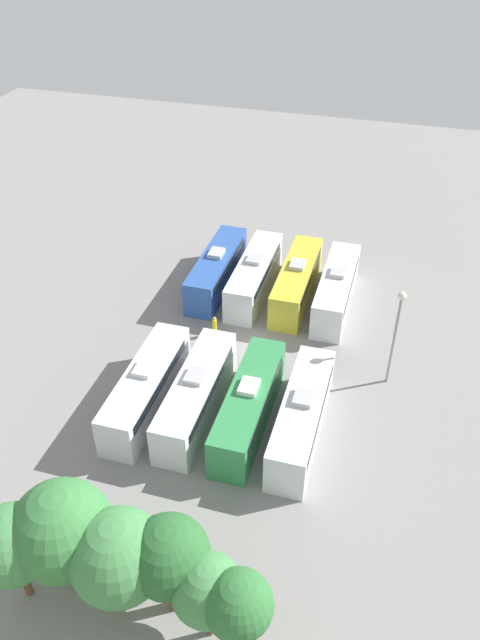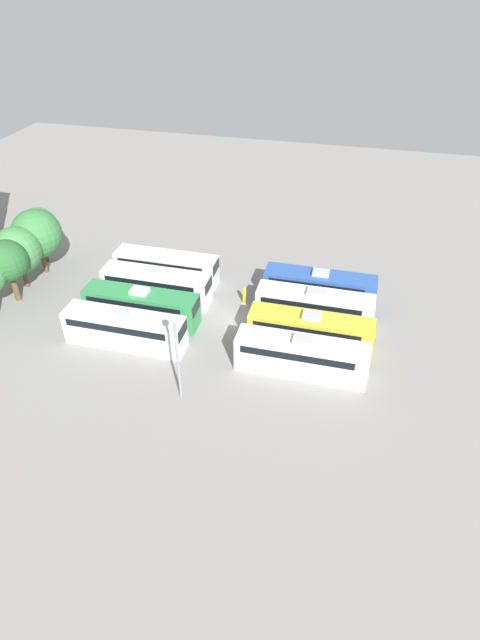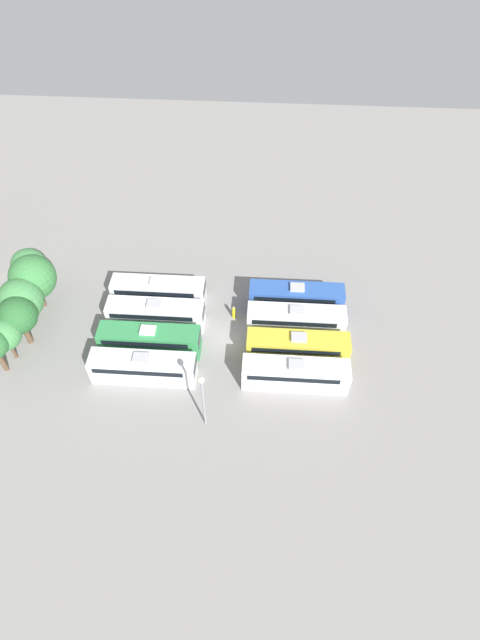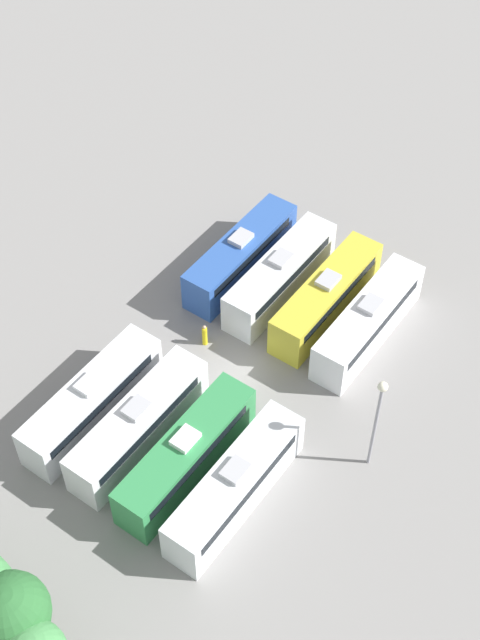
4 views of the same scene
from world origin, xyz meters
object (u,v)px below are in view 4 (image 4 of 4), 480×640
bus_5 (186,454)px  bus_2 (280,275)px  bus_6 (138,424)px  bus_7 (92,400)px  bus_3 (241,254)px  light_pole (378,411)px  bus_4 (235,485)px  bus_0 (368,321)px  worker_person (205,335)px  tree_2 (10,613)px  bus_1 (326,296)px

bus_5 → bus_2: bearing=-76.3°
bus_5 → bus_6: (3.71, -0.01, 0.00)m
bus_5 → bus_7: size_ratio=1.00×
bus_3 → light_pole: size_ratio=1.37×
bus_2 → bus_4: same height
bus_0 → bus_7: (10.65, 15.76, 0.00)m
bus_2 → light_pole: (-12.43, 8.73, 3.62)m
worker_person → bus_3: bearing=-73.7°
bus_0 → light_pole: size_ratio=1.37×
bus_2 → bus_4: 17.30m
bus_2 → tree_2: (-3.60, 29.15, 2.68)m
bus_3 → bus_6: (-3.55, 15.65, 0.00)m
worker_person → bus_1: bearing=-125.8°
bus_3 → bus_4: same height
bus_3 → bus_7: (-0.02, 15.94, 0.00)m
bus_4 → bus_5: (3.60, -0.03, 0.00)m
bus_3 → bus_6: bearing=102.8°
tree_2 → bus_7: bearing=-62.1°
bus_2 → bus_7: (3.43, 15.89, 0.00)m
bus_1 → worker_person: bearing=54.2°
bus_7 → bus_1: bearing=-114.1°
bus_7 → bus_4: bearing=-178.7°
worker_person → tree_2: tree_2 is taller
light_pole → bus_4: bearing=53.9°
bus_1 → bus_2: same height
bus_3 → bus_4: 19.08m
tree_2 → bus_0: bearing=-97.1°
bus_6 → worker_person: 8.78m
bus_3 → bus_5: bearing=114.9°
bus_5 → worker_person: 10.11m
worker_person → tree_2: (-5.00, 22.16, 3.56)m
bus_6 → light_pole: bearing=-150.9°
bus_2 → bus_4: (-7.40, 15.63, 0.00)m
bus_4 → bus_7: same height
light_pole → bus_7: bearing=24.3°
bus_2 → bus_3: (3.45, -0.05, 0.00)m
light_pole → bus_6: bearing=29.1°
bus_0 → bus_5: 15.85m
bus_1 → bus_2: size_ratio=1.00×
bus_3 → tree_2: (-7.05, 29.20, 2.68)m
bus_0 → bus_7: bearing=55.9°
bus_1 → bus_3: same height
bus_1 → light_pole: (-8.69, 8.87, 3.62)m
bus_5 → bus_7: 7.24m
bus_0 → bus_4: (-0.19, 15.51, 0.00)m
bus_3 → light_pole: light_pole is taller
bus_0 → tree_2: tree_2 is taller
bus_1 → tree_2: bearing=89.7°
bus_3 → worker_person: size_ratio=6.00×
bus_4 → bus_6: (7.31, -0.04, 0.00)m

